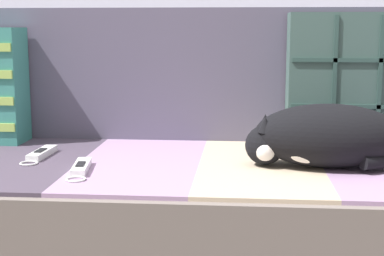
{
  "coord_description": "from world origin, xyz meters",
  "views": [
    {
      "loc": [
        0.11,
        -1.45,
        0.74
      ],
      "look_at": [
        -0.02,
        0.07,
        0.48
      ],
      "focal_mm": 55.0,
      "sensor_mm": 36.0,
      "label": 1
    }
  ],
  "objects_px": {
    "couch": "(200,225)",
    "game_remote_far": "(41,154)",
    "throw_pillow_quilted": "(353,81)",
    "sleeping_cat": "(322,137)",
    "game_remote_near": "(81,168)"
  },
  "relations": [
    {
      "from": "couch",
      "to": "game_remote_far",
      "type": "bearing_deg",
      "value": -178.53
    },
    {
      "from": "couch",
      "to": "throw_pillow_quilted",
      "type": "height_order",
      "value": "throw_pillow_quilted"
    },
    {
      "from": "couch",
      "to": "sleeping_cat",
      "type": "xyz_separation_m",
      "value": [
        0.32,
        -0.07,
        0.27
      ]
    },
    {
      "from": "throw_pillow_quilted",
      "to": "couch",
      "type": "bearing_deg",
      "value": -156.42
    },
    {
      "from": "throw_pillow_quilted",
      "to": "sleeping_cat",
      "type": "relative_size",
      "value": 0.89
    },
    {
      "from": "throw_pillow_quilted",
      "to": "game_remote_far",
      "type": "height_order",
      "value": "throw_pillow_quilted"
    },
    {
      "from": "throw_pillow_quilted",
      "to": "game_remote_far",
      "type": "distance_m",
      "value": 0.93
    },
    {
      "from": "throw_pillow_quilted",
      "to": "sleeping_cat",
      "type": "xyz_separation_m",
      "value": [
        -0.12,
        -0.26,
        -0.12
      ]
    },
    {
      "from": "couch",
      "to": "game_remote_far",
      "type": "height_order",
      "value": "game_remote_far"
    },
    {
      "from": "game_remote_near",
      "to": "throw_pillow_quilted",
      "type": "bearing_deg",
      "value": 26.1
    },
    {
      "from": "game_remote_far",
      "to": "sleeping_cat",
      "type": "bearing_deg",
      "value": -4.29
    },
    {
      "from": "couch",
      "to": "sleeping_cat",
      "type": "bearing_deg",
      "value": -12.19
    },
    {
      "from": "sleeping_cat",
      "to": "throw_pillow_quilted",
      "type": "bearing_deg",
      "value": 65.66
    },
    {
      "from": "sleeping_cat",
      "to": "game_remote_near",
      "type": "xyz_separation_m",
      "value": [
        -0.61,
        -0.1,
        -0.07
      ]
    },
    {
      "from": "throw_pillow_quilted",
      "to": "game_remote_far",
      "type": "relative_size",
      "value": 1.99
    }
  ]
}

